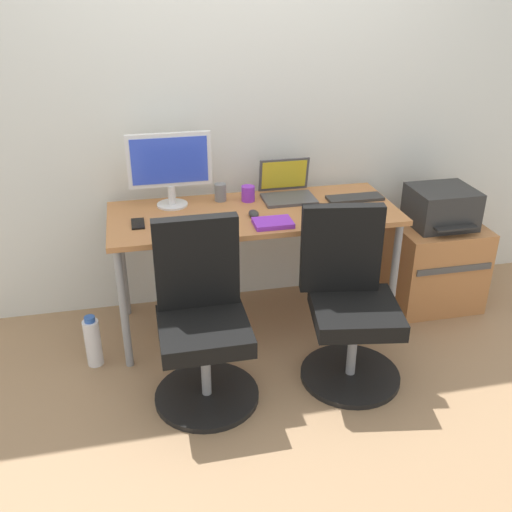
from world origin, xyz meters
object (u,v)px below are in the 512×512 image
object	(u,v)px
office_chair_right	(349,305)
water_bottle_on_floor	(93,342)
side_cabinet	(433,263)
office_chair_left	(202,322)
desktop_monitor	(170,165)
open_laptop	(287,189)
printer	(441,207)
coffee_mug	(247,194)

from	to	relation	value
office_chair_right	water_bottle_on_floor	xyz separation A→B (m)	(-1.35, 0.36, -0.28)
side_cabinet	office_chair_left	bearing A→B (deg)	-159.07
desktop_monitor	open_laptop	world-z (taller)	desktop_monitor
water_bottle_on_floor	printer	bearing A→B (deg)	6.49
office_chair_right	office_chair_left	bearing A→B (deg)	179.93
office_chair_left	office_chair_right	size ratio (longest dim) A/B	1.00
office_chair_left	printer	world-z (taller)	office_chair_left
office_chair_right	water_bottle_on_floor	distance (m)	1.43
office_chair_left	office_chair_right	bearing A→B (deg)	-0.07
water_bottle_on_floor	coffee_mug	xyz separation A→B (m)	(0.96, 0.40, 0.65)
desktop_monitor	coffee_mug	world-z (taller)	desktop_monitor
side_cabinet	coffee_mug	distance (m)	1.32
office_chair_right	desktop_monitor	xyz separation A→B (m)	(-0.84, 0.78, 0.58)
office_chair_left	desktop_monitor	distance (m)	0.97
desktop_monitor	printer	bearing A→B (deg)	-5.83
open_laptop	water_bottle_on_floor	bearing A→B (deg)	-161.50
office_chair_left	coffee_mug	bearing A→B (deg)	62.87
printer	water_bottle_on_floor	size ratio (longest dim) A/B	1.29
side_cabinet	printer	world-z (taller)	printer
side_cabinet	water_bottle_on_floor	xyz separation A→B (m)	(-2.17, -0.25, -0.13)
open_laptop	coffee_mug	xyz separation A→B (m)	(-0.25, -0.01, -0.01)
office_chair_right	side_cabinet	bearing A→B (deg)	36.72
side_cabinet	printer	size ratio (longest dim) A/B	1.38
office_chair_left	open_laptop	world-z (taller)	open_laptop
water_bottle_on_floor	coffee_mug	distance (m)	1.23
coffee_mug	water_bottle_on_floor	bearing A→B (deg)	-157.59
side_cabinet	office_chair_right	bearing A→B (deg)	-143.28
printer	coffee_mug	xyz separation A→B (m)	(-1.21, 0.15, 0.13)
desktop_monitor	open_laptop	bearing A→B (deg)	-0.94
water_bottle_on_floor	open_laptop	bearing A→B (deg)	18.50
water_bottle_on_floor	office_chair_right	bearing A→B (deg)	-15.07
water_bottle_on_floor	desktop_monitor	size ratio (longest dim) A/B	0.65
office_chair_left	side_cabinet	size ratio (longest dim) A/B	1.70
office_chair_right	printer	distance (m)	1.05
side_cabinet	coffee_mug	xyz separation A→B (m)	(-1.21, 0.15, 0.53)
office_chair_left	desktop_monitor	size ratio (longest dim) A/B	1.96
printer	open_laptop	bearing A→B (deg)	170.68
open_laptop	office_chair_left	bearing A→B (deg)	-129.62
side_cabinet	printer	bearing A→B (deg)	-90.00
desktop_monitor	office_chair_left	bearing A→B (deg)	-85.69
side_cabinet	water_bottle_on_floor	world-z (taller)	side_cabinet
office_chair_right	coffee_mug	world-z (taller)	office_chair_right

